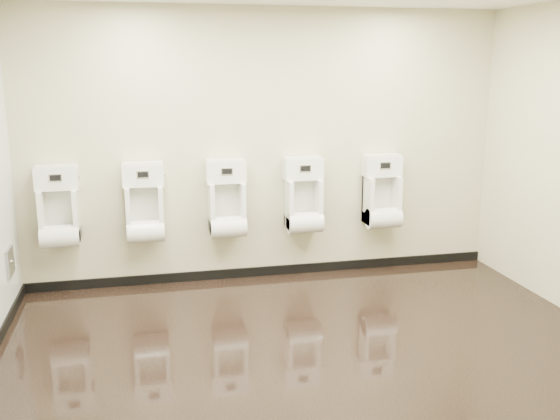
# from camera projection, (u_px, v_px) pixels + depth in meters

# --- Properties ---
(ground) EXTENTS (5.00, 3.50, 0.00)m
(ground) POSITION_uv_depth(u_px,v_px,m) (311.00, 344.00, 5.11)
(ground) COLOR black
(ground) RESTS_ON ground
(back_wall) EXTENTS (5.00, 0.02, 2.80)m
(back_wall) POSITION_uv_depth(u_px,v_px,m) (267.00, 147.00, 6.45)
(back_wall) COLOR #BFB98E
(back_wall) RESTS_ON ground
(front_wall) EXTENTS (5.00, 0.02, 2.80)m
(front_wall) POSITION_uv_depth(u_px,v_px,m) (406.00, 235.00, 3.12)
(front_wall) COLOR #BFB98E
(front_wall) RESTS_ON ground
(skirting_back) EXTENTS (5.00, 0.02, 0.10)m
(skirting_back) POSITION_uv_depth(u_px,v_px,m) (268.00, 271.00, 6.75)
(skirting_back) COLOR black
(skirting_back) RESTS_ON ground
(access_panel) EXTENTS (0.04, 0.25, 0.25)m
(access_panel) POSITION_uv_depth(u_px,v_px,m) (10.00, 262.00, 5.60)
(access_panel) COLOR #9E9EA3
(access_panel) RESTS_ON left_wall
(urinal_0) EXTENTS (0.41, 0.31, 0.77)m
(urinal_0) POSITION_uv_depth(u_px,v_px,m) (59.00, 213.00, 6.00)
(urinal_0) COLOR silver
(urinal_0) RESTS_ON back_wall
(urinal_1) EXTENTS (0.41, 0.31, 0.77)m
(urinal_1) POSITION_uv_depth(u_px,v_px,m) (145.00, 208.00, 6.18)
(urinal_1) COLOR silver
(urinal_1) RESTS_ON back_wall
(urinal_2) EXTENTS (0.41, 0.31, 0.77)m
(urinal_2) POSITION_uv_depth(u_px,v_px,m) (227.00, 204.00, 6.35)
(urinal_2) COLOR silver
(urinal_2) RESTS_ON back_wall
(urinal_3) EXTENTS (0.41, 0.31, 0.77)m
(urinal_3) POSITION_uv_depth(u_px,v_px,m) (304.00, 201.00, 6.52)
(urinal_3) COLOR silver
(urinal_3) RESTS_ON back_wall
(urinal_4) EXTENTS (0.41, 0.31, 0.77)m
(urinal_4) POSITION_uv_depth(u_px,v_px,m) (382.00, 197.00, 6.71)
(urinal_4) COLOR silver
(urinal_4) RESTS_ON back_wall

